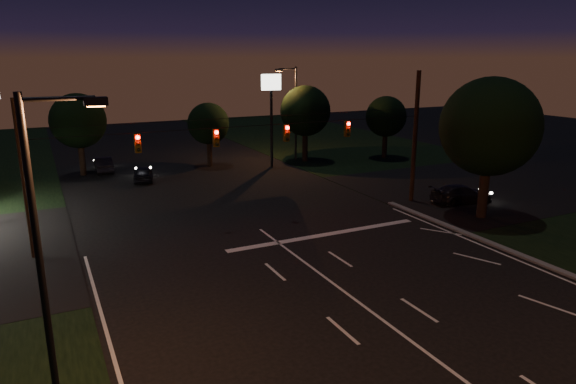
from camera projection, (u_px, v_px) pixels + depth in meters
ground at (416, 345)px, 18.08m from camera, size 140.00×140.00×0.00m
cross_street_right at (483, 186)px, 40.49m from camera, size 20.00×16.00×0.02m
stop_bar at (326, 235)px, 29.34m from camera, size 12.00×0.50×0.01m
utility_pole_right at (411, 201)px, 36.22m from camera, size 0.30×0.30×9.00m
utility_pole_left at (35, 257)px, 25.99m from camera, size 0.28×0.28×8.00m
signal_span at (252, 134)px, 29.68m from camera, size 24.00×0.40×1.56m
pole_sign_right at (271, 99)px, 45.96m from camera, size 1.80×0.30×8.40m
street_light_left at (47, 234)px, 13.70m from camera, size 2.20×0.35×9.00m
street_light_right_far at (293, 107)px, 49.32m from camera, size 2.20×0.35×9.00m
tree_right_near at (488, 128)px, 31.23m from camera, size 6.00×6.00×8.76m
tree_far_b at (78, 121)px, 43.15m from camera, size 4.60×4.60×6.98m
tree_far_c at (208, 124)px, 47.12m from camera, size 3.80×3.80×5.86m
tree_far_d at (305, 111)px, 49.01m from camera, size 4.80×4.80×7.30m
tree_far_e at (385, 117)px, 50.84m from camera, size 4.00×4.00×6.18m
car_oncoming_a at (143, 174)px, 41.91m from camera, size 2.20×3.93×1.26m
car_oncoming_b at (103, 164)px, 45.44m from camera, size 1.49×4.01×1.31m
car_cross at (461, 194)px, 35.60m from camera, size 4.63×2.39×1.28m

